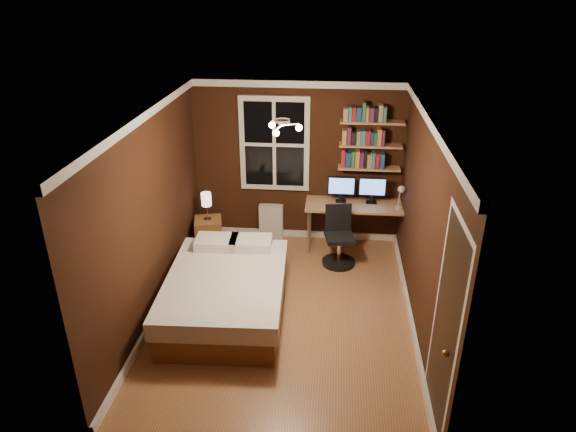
# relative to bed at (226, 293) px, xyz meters

# --- Properties ---
(floor) EXTENTS (4.20, 4.20, 0.00)m
(floor) POSITION_rel_bed_xyz_m (0.71, 0.08, -0.29)
(floor) COLOR brown
(floor) RESTS_ON ground
(wall_back) EXTENTS (3.20, 0.04, 2.50)m
(wall_back) POSITION_rel_bed_xyz_m (0.71, 2.18, 0.96)
(wall_back) COLOR black
(wall_back) RESTS_ON ground
(wall_left) EXTENTS (0.04, 4.20, 2.50)m
(wall_left) POSITION_rel_bed_xyz_m (-0.89, 0.08, 0.96)
(wall_left) COLOR black
(wall_left) RESTS_ON ground
(wall_right) EXTENTS (0.04, 4.20, 2.50)m
(wall_right) POSITION_rel_bed_xyz_m (2.31, 0.08, 0.96)
(wall_right) COLOR black
(wall_right) RESTS_ON ground
(ceiling) EXTENTS (3.20, 4.20, 0.02)m
(ceiling) POSITION_rel_bed_xyz_m (0.71, 0.08, 2.21)
(ceiling) COLOR white
(ceiling) RESTS_ON wall_back
(window) EXTENTS (1.06, 0.06, 1.46)m
(window) POSITION_rel_bed_xyz_m (0.36, 2.15, 1.26)
(window) COLOR silver
(window) RESTS_ON wall_back
(door) EXTENTS (0.03, 0.82, 2.05)m
(door) POSITION_rel_bed_xyz_m (2.30, -1.47, 0.74)
(door) COLOR black
(door) RESTS_ON ground
(door_knob) EXTENTS (0.06, 0.06, 0.06)m
(door_knob) POSITION_rel_bed_xyz_m (2.26, -1.77, 0.71)
(door_knob) COLOR #BA863B
(door_knob) RESTS_ON door
(ceiling_fixture) EXTENTS (0.44, 0.44, 0.18)m
(ceiling_fixture) POSITION_rel_bed_xyz_m (0.71, -0.02, 2.11)
(ceiling_fixture) COLOR beige
(ceiling_fixture) RESTS_ON ceiling
(bookshelf_lower) EXTENTS (0.92, 0.22, 0.03)m
(bookshelf_lower) POSITION_rel_bed_xyz_m (1.79, 2.06, 0.96)
(bookshelf_lower) COLOR #A0744D
(bookshelf_lower) RESTS_ON wall_back
(books_row_lower) EXTENTS (0.60, 0.16, 0.23)m
(books_row_lower) POSITION_rel_bed_xyz_m (1.79, 2.06, 1.09)
(books_row_lower) COLOR maroon
(books_row_lower) RESTS_ON bookshelf_lower
(bookshelf_middle) EXTENTS (0.92, 0.22, 0.03)m
(bookshelf_middle) POSITION_rel_bed_xyz_m (1.79, 2.06, 1.31)
(bookshelf_middle) COLOR #A0744D
(bookshelf_middle) RESTS_ON wall_back
(books_row_middle) EXTENTS (0.60, 0.16, 0.23)m
(books_row_middle) POSITION_rel_bed_xyz_m (1.79, 2.06, 1.44)
(books_row_middle) COLOR navy
(books_row_middle) RESTS_ON bookshelf_middle
(bookshelf_upper) EXTENTS (0.92, 0.22, 0.03)m
(bookshelf_upper) POSITION_rel_bed_xyz_m (1.79, 2.06, 1.66)
(bookshelf_upper) COLOR #A0744D
(bookshelf_upper) RESTS_ON wall_back
(books_row_upper) EXTENTS (0.60, 0.16, 0.23)m
(books_row_upper) POSITION_rel_bed_xyz_m (1.79, 2.06, 1.79)
(books_row_upper) COLOR #2A633F
(books_row_upper) RESTS_ON bookshelf_upper
(bed) EXTENTS (1.51, 2.04, 0.67)m
(bed) POSITION_rel_bed_xyz_m (0.00, 0.00, 0.00)
(bed) COLOR brown
(bed) RESTS_ON ground
(nightstand) EXTENTS (0.48, 0.48, 0.50)m
(nightstand) POSITION_rel_bed_xyz_m (-0.61, 1.60, -0.04)
(nightstand) COLOR brown
(nightstand) RESTS_ON ground
(bedside_lamp) EXTENTS (0.15, 0.15, 0.44)m
(bedside_lamp) POSITION_rel_bed_xyz_m (-0.61, 1.60, 0.43)
(bedside_lamp) COLOR beige
(bedside_lamp) RESTS_ON nightstand
(radiator) EXTENTS (0.38, 0.13, 0.57)m
(radiator) POSITION_rel_bed_xyz_m (0.30, 2.07, -0.00)
(radiator) COLOR beige
(radiator) RESTS_ON ground
(desk) EXTENTS (1.54, 0.58, 0.73)m
(desk) POSITION_rel_bed_xyz_m (1.64, 1.87, 0.39)
(desk) COLOR #A0744D
(desk) RESTS_ON ground
(monitor_left) EXTENTS (0.42, 0.12, 0.41)m
(monitor_left) POSITION_rel_bed_xyz_m (1.39, 1.95, 0.65)
(monitor_left) COLOR black
(monitor_left) RESTS_ON desk
(monitor_right) EXTENTS (0.42, 0.12, 0.41)m
(monitor_right) POSITION_rel_bed_xyz_m (1.85, 1.95, 0.65)
(monitor_right) COLOR black
(monitor_right) RESTS_ON desk
(desk_lamp) EXTENTS (0.14, 0.32, 0.44)m
(desk_lamp) POSITION_rel_bed_xyz_m (2.24, 1.70, 0.67)
(desk_lamp) COLOR silver
(desk_lamp) RESTS_ON desk
(office_chair) EXTENTS (0.49, 0.49, 0.88)m
(office_chair) POSITION_rel_bed_xyz_m (1.38, 1.37, 0.04)
(office_chair) COLOR black
(office_chair) RESTS_ON ground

